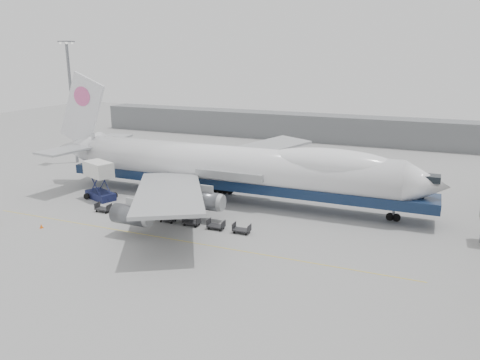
% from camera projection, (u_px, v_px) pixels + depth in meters
% --- Properties ---
extents(ground, '(260.00, 260.00, 0.00)m').
position_uv_depth(ground, '(198.00, 224.00, 65.06)').
color(ground, gray).
rests_on(ground, ground).
extents(apron_line, '(60.00, 0.15, 0.01)m').
position_uv_depth(apron_line, '(176.00, 240.00, 59.71)').
color(apron_line, gold).
rests_on(apron_line, ground).
extents(hangar, '(110.00, 8.00, 7.00)m').
position_uv_depth(hangar, '(282.00, 125.00, 130.20)').
color(hangar, slate).
rests_on(hangar, ground).
extents(floodlight_mast, '(2.40, 2.40, 25.43)m').
position_uv_depth(floodlight_mast, '(71.00, 96.00, 98.20)').
color(floodlight_mast, slate).
rests_on(floodlight_mast, ground).
extents(airliner, '(67.00, 55.30, 19.98)m').
position_uv_depth(airliner, '(236.00, 167.00, 74.03)').
color(airliner, white).
rests_on(airliner, ground).
extents(catering_truck, '(6.01, 5.05, 6.19)m').
position_uv_depth(catering_truck, '(99.00, 178.00, 75.62)').
color(catering_truck, '#171D46').
rests_on(catering_truck, ground).
extents(traffic_cone, '(0.43, 0.43, 0.63)m').
position_uv_depth(traffic_cone, '(41.00, 226.00, 63.68)').
color(traffic_cone, orange).
rests_on(traffic_cone, ground).
extents(dolly_0, '(2.30, 1.35, 1.30)m').
position_uv_depth(dolly_0, '(103.00, 208.00, 70.12)').
color(dolly_0, '#2D2D30').
rests_on(dolly_0, ground).
extents(dolly_1, '(2.30, 1.35, 1.30)m').
position_uv_depth(dolly_1, '(124.00, 212.00, 68.73)').
color(dolly_1, '#2D2D30').
rests_on(dolly_1, ground).
extents(dolly_2, '(2.30, 1.35, 1.30)m').
position_uv_depth(dolly_2, '(146.00, 215.00, 67.35)').
color(dolly_2, '#2D2D30').
rests_on(dolly_2, ground).
extents(dolly_3, '(2.30, 1.35, 1.30)m').
position_uv_depth(dolly_3, '(168.00, 218.00, 65.97)').
color(dolly_3, '#2D2D30').
rests_on(dolly_3, ground).
extents(dolly_4, '(2.30, 1.35, 1.30)m').
position_uv_depth(dolly_4, '(192.00, 222.00, 64.58)').
color(dolly_4, '#2D2D30').
rests_on(dolly_4, ground).
extents(dolly_5, '(2.30, 1.35, 1.30)m').
position_uv_depth(dolly_5, '(216.00, 225.00, 63.20)').
color(dolly_5, '#2D2D30').
rests_on(dolly_5, ground).
extents(dolly_6, '(2.30, 1.35, 1.30)m').
position_uv_depth(dolly_6, '(242.00, 229.00, 61.82)').
color(dolly_6, '#2D2D30').
rests_on(dolly_6, ground).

